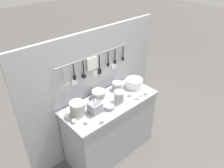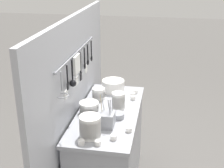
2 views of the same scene
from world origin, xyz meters
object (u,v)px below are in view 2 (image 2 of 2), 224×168
bowl_stack_short_front (118,101)px  cup_edge_near (81,142)px  steel_mixing_bowl (118,115)px  cup_front_left (133,95)px  bowl_stack_nested_right (90,127)px  plate_stack (113,86)px  bowl_stack_tall_left (99,94)px  cutlery_caddy (106,119)px  cup_back_right (85,124)px  cup_mid_row (135,91)px  cup_beside_plates (129,129)px  cup_edge_far (133,98)px  cup_by_caddy (122,98)px  bowl_stack_wide_centre (89,108)px  cup_centre (113,137)px  cup_front_right (98,143)px

bowl_stack_short_front → cup_edge_near: size_ratio=3.09×
steel_mixing_bowl → cup_front_left: steel_mixing_bowl is taller
bowl_stack_nested_right → plate_stack: bowl_stack_nested_right is taller
bowl_stack_tall_left → cutlery_caddy: 0.54m
cup_edge_near → cup_back_right: bearing=8.6°
plate_stack → cup_mid_row: (-0.02, -0.23, -0.04)m
cup_mid_row → cup_beside_plates: bearing=-177.8°
bowl_stack_short_front → cutlery_caddy: cutlery_caddy is taller
bowl_stack_tall_left → cup_back_right: 0.55m
cup_edge_far → bowl_stack_short_front: bearing=153.2°
bowl_stack_nested_right → cup_back_right: bearing=28.7°
bowl_stack_tall_left → cup_edge_far: size_ratio=2.48×
cutlery_caddy → cup_by_caddy: (0.53, -0.05, -0.04)m
bowl_stack_nested_right → bowl_stack_tall_left: 0.70m
bowl_stack_wide_centre → bowl_stack_nested_right: bearing=-164.9°
bowl_stack_tall_left → cup_beside_plates: (-0.57, -0.37, -0.04)m
cup_edge_far → cup_edge_near: bearing=161.5°
cup_edge_near → cup_beside_plates: bearing=-52.8°
bowl_stack_tall_left → cup_centre: 0.75m
cup_front_left → cup_edge_far: same height
cup_back_right → bowl_stack_short_front: bearing=-30.2°
bowl_stack_nested_right → cup_centre: 0.19m
steel_mixing_bowl → cup_back_right: steel_mixing_bowl is taller
cup_beside_plates → cup_by_caddy: bearing=13.5°
plate_stack → cup_edge_far: 0.29m
bowl_stack_tall_left → cup_edge_near: 0.81m
cutlery_caddy → cup_centre: 0.22m
plate_stack → cutlery_caddy: (-0.73, -0.07, 0.00)m
bowl_stack_wide_centre → cup_centre: (-0.40, -0.29, -0.03)m
cutlery_caddy → cup_front_right: 0.29m
cup_front_left → cup_centre: 0.82m
bowl_stack_short_front → steel_mixing_bowl: bearing=-172.6°
bowl_stack_nested_right → cup_edge_near: size_ratio=3.48×
cutlery_caddy → cup_by_caddy: bearing=-5.7°
bowl_stack_tall_left → cup_front_right: size_ratio=2.48×
bowl_stack_short_front → cup_back_right: 0.43m
cup_mid_row → cup_back_right: 0.82m
cup_front_left → bowl_stack_nested_right: bearing=163.9°
plate_stack → cutlery_caddy: size_ratio=0.83×
bowl_stack_nested_right → cup_by_caddy: size_ratio=3.48×
plate_stack → steel_mixing_bowl: 0.59m
cutlery_caddy → cup_mid_row: bearing=-12.9°
cup_mid_row → cup_edge_near: size_ratio=1.00×
bowl_stack_tall_left → cup_edge_far: 0.33m
bowl_stack_short_front → cup_edge_near: (-0.63, 0.17, -0.06)m
cup_back_right → cutlery_caddy: bearing=-78.0°
steel_mixing_bowl → bowl_stack_short_front: bearing=7.4°
bowl_stack_wide_centre → cup_front_right: bowl_stack_wide_centre is taller
cup_front_left → cup_front_right: size_ratio=1.00×
bowl_stack_short_front → cup_by_caddy: 0.20m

